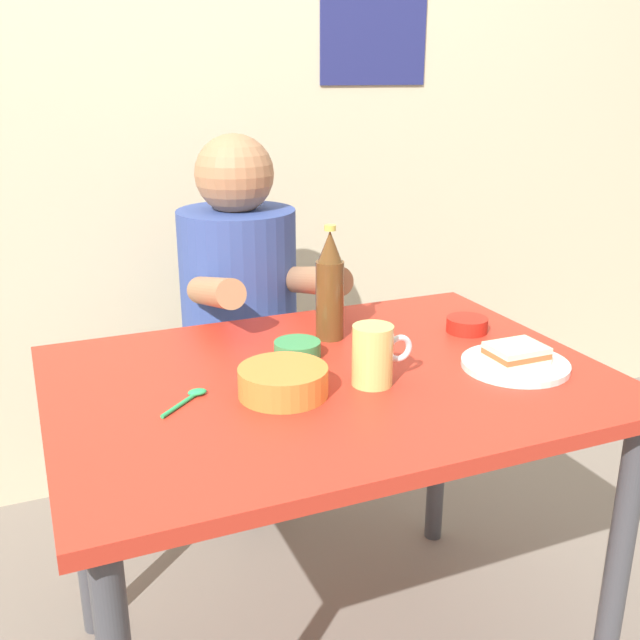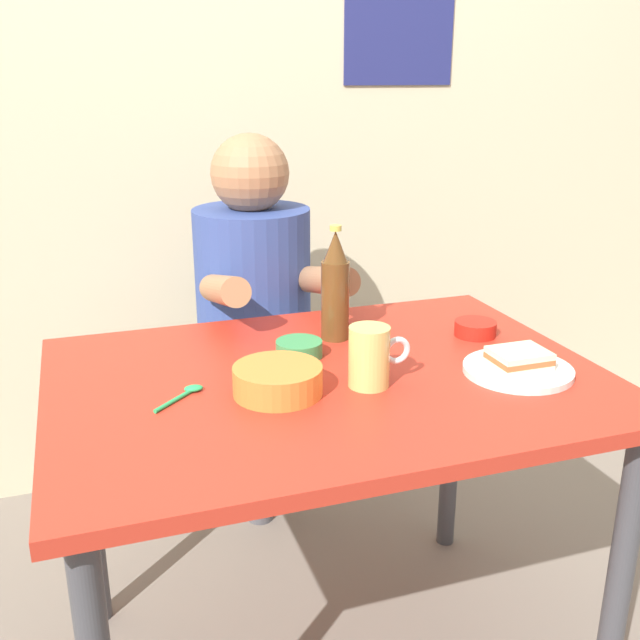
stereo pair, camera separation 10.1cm
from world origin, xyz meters
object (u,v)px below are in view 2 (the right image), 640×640
object	(u,v)px
plate_orange	(518,370)
beer_bottle	(335,288)
sandwich	(519,359)
beer_mug	(370,356)
person_seated	(253,283)
sambal_bowl_red	(475,328)
dining_table	(328,416)
stool	(257,417)

from	to	relation	value
plate_orange	beer_bottle	size ratio (longest dim) A/B	0.84
sandwich	beer_mug	bearing A→B (deg)	172.42
person_seated	plate_orange	distance (m)	0.82
person_seated	beer_bottle	distance (m)	0.44
beer_bottle	sambal_bowl_red	size ratio (longest dim) A/B	2.73
sandwich	beer_bottle	xyz separation A→B (m)	(-0.28, 0.31, 0.09)
beer_bottle	sandwich	bearing A→B (deg)	-48.08
dining_table	stool	bearing A→B (deg)	90.20
beer_mug	plate_orange	bearing A→B (deg)	-7.58
beer_bottle	sambal_bowl_red	world-z (taller)	beer_bottle
sandwich	sambal_bowl_red	size ratio (longest dim) A/B	1.15
beer_mug	sambal_bowl_red	xyz separation A→B (m)	(0.34, 0.19, -0.04)
person_seated	beer_mug	xyz separation A→B (m)	(0.06, -0.70, 0.03)
person_seated	sambal_bowl_red	distance (m)	0.65
beer_mug	beer_bottle	distance (m)	0.28
dining_table	beer_bottle	world-z (taller)	beer_bottle
stool	beer_mug	size ratio (longest dim) A/B	3.57
stool	sandwich	xyz separation A→B (m)	(0.37, -0.75, 0.42)
plate_orange	person_seated	bearing A→B (deg)	116.58
plate_orange	beer_bottle	bearing A→B (deg)	131.92
sandwich	person_seated	bearing A→B (deg)	116.58
plate_orange	beer_mug	bearing A→B (deg)	172.42
dining_table	beer_mug	distance (m)	0.18
sandwich	beer_bottle	distance (m)	0.43
dining_table	beer_bottle	size ratio (longest dim) A/B	4.20
beer_bottle	sambal_bowl_red	bearing A→B (deg)	-15.42
dining_table	person_seated	xyz separation A→B (m)	(-0.00, 0.62, 0.12)
dining_table	stool	distance (m)	0.70
dining_table	sandwich	distance (m)	0.40
stool	plate_orange	world-z (taller)	plate_orange
sandwich	beer_bottle	size ratio (longest dim) A/B	0.42
sandwich	plate_orange	bearing A→B (deg)	-90.00
stool	plate_orange	bearing A→B (deg)	-63.76
person_seated	sandwich	world-z (taller)	person_seated
sandwich	beer_mug	world-z (taller)	beer_mug
beer_bottle	dining_table	bearing A→B (deg)	-113.58
sandwich	beer_mug	size ratio (longest dim) A/B	0.87
sandwich	beer_bottle	bearing A→B (deg)	131.92
stool	person_seated	xyz separation A→B (m)	(0.00, -0.01, 0.42)
plate_orange	beer_bottle	xyz separation A→B (m)	(-0.28, 0.31, 0.11)
person_seated	beer_mug	bearing A→B (deg)	-84.94
dining_table	plate_orange	world-z (taller)	plate_orange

